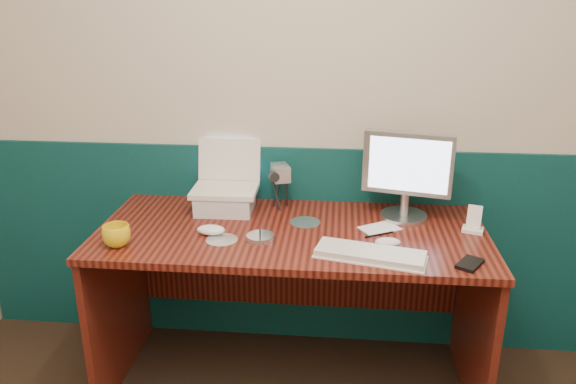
# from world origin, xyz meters

# --- Properties ---
(back_wall) EXTENTS (3.50, 0.04, 2.50)m
(back_wall) POSITION_xyz_m (0.00, 1.75, 1.25)
(back_wall) COLOR beige
(back_wall) RESTS_ON ground
(wainscot) EXTENTS (3.48, 0.02, 1.00)m
(wainscot) POSITION_xyz_m (0.00, 1.74, 0.50)
(wainscot) COLOR #073031
(wainscot) RESTS_ON ground
(desk) EXTENTS (1.60, 0.70, 0.75)m
(desk) POSITION_xyz_m (-0.14, 1.38, 0.38)
(desk) COLOR #330E09
(desk) RESTS_ON ground
(laptop_riser) EXTENTS (0.25, 0.21, 0.09)m
(laptop_riser) POSITION_xyz_m (-0.45, 1.56, 0.79)
(laptop_riser) COLOR silver
(laptop_riser) RESTS_ON desk
(laptop) EXTENTS (0.29, 0.22, 0.24)m
(laptop) POSITION_xyz_m (-0.45, 1.56, 0.95)
(laptop) COLOR silver
(laptop) RESTS_ON laptop_riser
(monitor) EXTENTS (0.39, 0.19, 0.37)m
(monitor) POSITION_xyz_m (0.33, 1.55, 0.94)
(monitor) COLOR #B1B1B6
(monitor) RESTS_ON desk
(keyboard) EXTENTS (0.42, 0.22, 0.02)m
(keyboard) POSITION_xyz_m (0.17, 1.15, 0.76)
(keyboard) COLOR silver
(keyboard) RESTS_ON desk
(mouse_right) EXTENTS (0.10, 0.06, 0.03)m
(mouse_right) POSITION_xyz_m (0.25, 1.26, 0.77)
(mouse_right) COLOR silver
(mouse_right) RESTS_ON desk
(mouse_left) EXTENTS (0.12, 0.07, 0.04)m
(mouse_left) POSITION_xyz_m (-0.46, 1.30, 0.77)
(mouse_left) COLOR white
(mouse_left) RESTS_ON desk
(mug) EXTENTS (0.12, 0.12, 0.09)m
(mug) POSITION_xyz_m (-0.79, 1.16, 0.79)
(mug) COLOR yellow
(mug) RESTS_ON desk
(camcorder) EXTENTS (0.12, 0.15, 0.19)m
(camcorder) POSITION_xyz_m (-0.21, 1.62, 0.85)
(camcorder) COLOR silver
(camcorder) RESTS_ON desk
(cd_spindle) EXTENTS (0.11, 0.11, 0.02)m
(cd_spindle) POSITION_xyz_m (-0.25, 1.27, 0.76)
(cd_spindle) COLOR silver
(cd_spindle) RESTS_ON desk
(cd_loose_a) EXTENTS (0.13, 0.13, 0.00)m
(cd_loose_a) POSITION_xyz_m (-0.40, 1.26, 0.75)
(cd_loose_a) COLOR silver
(cd_loose_a) RESTS_ON desk
(cd_loose_b) EXTENTS (0.13, 0.13, 0.00)m
(cd_loose_b) POSITION_xyz_m (-0.09, 1.46, 0.75)
(cd_loose_b) COLOR silver
(cd_loose_b) RESTS_ON desk
(pen) EXTENTS (0.12, 0.07, 0.01)m
(pen) POSITION_xyz_m (0.22, 1.36, 0.75)
(pen) COLOR black
(pen) RESTS_ON desk
(papers) EXTENTS (0.19, 0.17, 0.00)m
(papers) POSITION_xyz_m (0.22, 1.42, 0.75)
(papers) COLOR silver
(papers) RESTS_ON desk
(dock) EXTENTS (0.10, 0.08, 0.02)m
(dock) POSITION_xyz_m (0.60, 1.43, 0.76)
(dock) COLOR white
(dock) RESTS_ON desk
(music_player) EXTENTS (0.06, 0.04, 0.10)m
(music_player) POSITION_xyz_m (0.60, 1.43, 0.81)
(music_player) COLOR white
(music_player) RESTS_ON dock
(pda) EXTENTS (0.12, 0.13, 0.01)m
(pda) POSITION_xyz_m (0.53, 1.13, 0.76)
(pda) COLOR black
(pda) RESTS_ON desk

